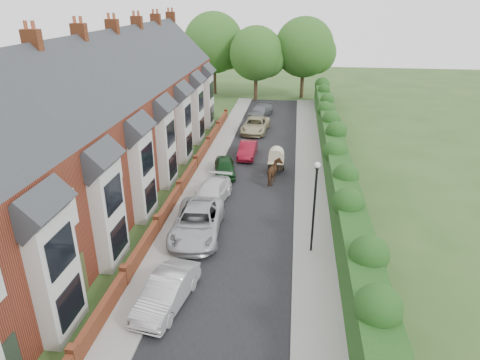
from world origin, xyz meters
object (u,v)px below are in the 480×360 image
object	(u,v)px
car_silver_b	(197,222)
car_green	(225,167)
lamppost	(315,197)
car_silver_a	(167,292)
car_beige	(255,125)
car_white	(211,193)
car_grey	(261,111)
car_red	(248,150)
horse_cart	(276,158)
horse	(275,172)

from	to	relation	value
car_silver_b	car_green	size ratio (longest dim) A/B	1.52
lamppost	car_silver_a	xyz separation A→B (m)	(-6.40, -5.10, -2.58)
car_silver_b	car_beige	bearing A→B (deg)	82.49
car_white	lamppost	bearing A→B (deg)	-31.49
car_silver_b	car_grey	size ratio (longest dim) A/B	1.27
car_red	horse_cart	world-z (taller)	horse_cart
car_beige	horse_cart	distance (m)	10.65
car_beige	horse	distance (m)	12.77
car_silver_a	car_green	xyz separation A→B (m)	(0.11, 15.09, -0.07)
car_red	car_grey	size ratio (longest dim) A/B	0.85
car_white	car_beige	world-z (taller)	car_beige
horse	car_red	bearing A→B (deg)	-57.46
lamppost	car_beige	distance (m)	22.14
car_white	car_grey	distance (m)	22.38
horse	horse_cart	bearing A→B (deg)	-83.19
car_silver_b	horse_cart	bearing A→B (deg)	64.92
car_red	car_silver_a	bearing A→B (deg)	-93.10
car_grey	lamppost	bearing A→B (deg)	-64.75
car_green	horse	world-z (taller)	horse
car_silver_a	car_silver_b	world-z (taller)	car_silver_b
car_green	car_red	world-z (taller)	car_green
car_silver_b	car_red	size ratio (longest dim) A/B	1.50
lamppost	car_red	world-z (taller)	lamppost
car_red	car_beige	world-z (taller)	car_beige
car_white	car_red	world-z (taller)	car_white
lamppost	horse_cart	xyz separation A→B (m)	(-2.44, 11.08, -2.16)
horse_cart	horse	bearing A→B (deg)	-90.00
car_silver_b	horse	distance (m)	8.83
car_silver_a	car_green	size ratio (longest dim) A/B	1.14
car_white	horse	distance (m)	5.45
lamppost	horse_cart	size ratio (longest dim) A/B	1.88
car_grey	car_silver_b	bearing A→B (deg)	-78.08
lamppost	horse	size ratio (longest dim) A/B	2.54
car_silver_b	car_green	bearing A→B (deg)	85.62
car_green	car_beige	world-z (taller)	car_beige
car_white	car_grey	bearing A→B (deg)	93.78
car_beige	horse_cart	world-z (taller)	horse_cart
car_silver_a	car_white	size ratio (longest dim) A/B	0.91
car_white	car_silver_b	bearing A→B (deg)	-82.68
car_beige	car_white	bearing A→B (deg)	-89.78
car_grey	car_green	bearing A→B (deg)	-79.24
horse	car_white	bearing A→B (deg)	50.26
car_silver_a	car_red	world-z (taller)	car_silver_a
car_silver_a	car_red	bearing A→B (deg)	95.41
car_silver_a	horse	xyz separation A→B (m)	(3.96, 13.99, 0.14)
lamppost	car_beige	size ratio (longest dim) A/B	1.00
car_silver_b	car_red	distance (m)	13.28
car_silver_a	car_silver_b	bearing A→B (deg)	99.56
car_white	car_grey	size ratio (longest dim) A/B	1.05
lamppost	car_green	xyz separation A→B (m)	(-6.29, 9.99, -2.65)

